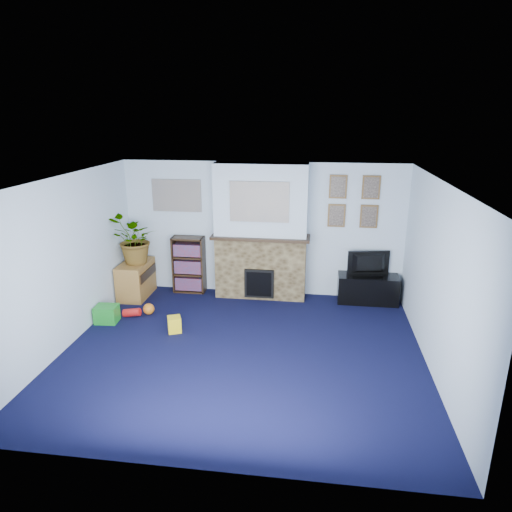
# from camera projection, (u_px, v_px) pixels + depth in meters

# --- Properties ---
(floor) EXTENTS (5.00, 4.50, 0.01)m
(floor) POSITION_uv_depth(u_px,v_px,m) (242.00, 351.00, 6.41)
(floor) COLOR black
(floor) RESTS_ON ground
(ceiling) EXTENTS (5.00, 4.50, 0.01)m
(ceiling) POSITION_uv_depth(u_px,v_px,m) (241.00, 180.00, 5.69)
(ceiling) COLOR white
(ceiling) RESTS_ON wall_back
(wall_back) EXTENTS (5.00, 0.04, 2.40)m
(wall_back) POSITION_uv_depth(u_px,v_px,m) (262.00, 230.00, 8.18)
(wall_back) COLOR silver
(wall_back) RESTS_ON ground
(wall_front) EXTENTS (5.00, 0.04, 2.40)m
(wall_front) POSITION_uv_depth(u_px,v_px,m) (199.00, 357.00, 3.93)
(wall_front) COLOR silver
(wall_front) RESTS_ON ground
(wall_left) EXTENTS (0.04, 4.50, 2.40)m
(wall_left) POSITION_uv_depth(u_px,v_px,m) (65.00, 263.00, 6.37)
(wall_left) COLOR silver
(wall_left) RESTS_ON ground
(wall_right) EXTENTS (0.04, 4.50, 2.40)m
(wall_right) POSITION_uv_depth(u_px,v_px,m) (438.00, 280.00, 5.73)
(wall_right) COLOR silver
(wall_right) RESTS_ON ground
(chimney_breast) EXTENTS (1.72, 0.50, 2.40)m
(chimney_breast) POSITION_uv_depth(u_px,v_px,m) (261.00, 233.00, 7.99)
(chimney_breast) COLOR brown
(chimney_breast) RESTS_ON ground
(collage_main) EXTENTS (1.00, 0.03, 0.68)m
(collage_main) POSITION_uv_depth(u_px,v_px,m) (259.00, 202.00, 7.61)
(collage_main) COLOR gray
(collage_main) RESTS_ON chimney_breast
(collage_left) EXTENTS (0.90, 0.03, 0.58)m
(collage_left) POSITION_uv_depth(u_px,v_px,m) (177.00, 196.00, 8.18)
(collage_left) COLOR gray
(collage_left) RESTS_ON wall_back
(portrait_tl) EXTENTS (0.30, 0.03, 0.40)m
(portrait_tl) POSITION_uv_depth(u_px,v_px,m) (338.00, 187.00, 7.75)
(portrait_tl) COLOR brown
(portrait_tl) RESTS_ON wall_back
(portrait_tr) EXTENTS (0.30, 0.03, 0.40)m
(portrait_tr) POSITION_uv_depth(u_px,v_px,m) (371.00, 187.00, 7.68)
(portrait_tr) COLOR brown
(portrait_tr) RESTS_ON wall_back
(portrait_bl) EXTENTS (0.30, 0.03, 0.40)m
(portrait_bl) POSITION_uv_depth(u_px,v_px,m) (336.00, 215.00, 7.90)
(portrait_bl) COLOR brown
(portrait_bl) RESTS_ON wall_back
(portrait_br) EXTENTS (0.30, 0.03, 0.40)m
(portrait_br) POSITION_uv_depth(u_px,v_px,m) (369.00, 216.00, 7.83)
(portrait_br) COLOR brown
(portrait_br) RESTS_ON wall_back
(tv_stand) EXTENTS (1.04, 0.44, 0.49)m
(tv_stand) POSITION_uv_depth(u_px,v_px,m) (368.00, 290.00, 8.02)
(tv_stand) COLOR black
(tv_stand) RESTS_ON ground
(television) EXTENTS (0.74, 0.23, 0.42)m
(television) POSITION_uv_depth(u_px,v_px,m) (369.00, 264.00, 7.89)
(television) COLOR black
(television) RESTS_ON tv_stand
(bookshelf) EXTENTS (0.58, 0.28, 1.05)m
(bookshelf) POSITION_uv_depth(u_px,v_px,m) (189.00, 266.00, 8.42)
(bookshelf) COLOR black
(bookshelf) RESTS_ON ground
(sideboard) EXTENTS (0.46, 0.82, 0.64)m
(sideboard) POSITION_uv_depth(u_px,v_px,m) (136.00, 278.00, 8.25)
(sideboard) COLOR olive
(sideboard) RESTS_ON ground
(potted_plant) EXTENTS (0.81, 0.90, 0.88)m
(potted_plant) POSITION_uv_depth(u_px,v_px,m) (134.00, 240.00, 7.97)
(potted_plant) COLOR #26661E
(potted_plant) RESTS_ON sideboard
(mantel_clock) EXTENTS (0.10, 0.06, 0.14)m
(mantel_clock) POSITION_uv_depth(u_px,v_px,m) (262.00, 232.00, 7.93)
(mantel_clock) COLOR gold
(mantel_clock) RESTS_ON chimney_breast
(mantel_candle) EXTENTS (0.04, 0.04, 0.14)m
(mantel_candle) POSITION_uv_depth(u_px,v_px,m) (282.00, 232.00, 7.88)
(mantel_candle) COLOR #B2BFC6
(mantel_candle) RESTS_ON chimney_breast
(mantel_teddy) EXTENTS (0.13, 0.13, 0.13)m
(mantel_teddy) POSITION_uv_depth(u_px,v_px,m) (232.00, 231.00, 8.00)
(mantel_teddy) COLOR slate
(mantel_teddy) RESTS_ON chimney_breast
(mantel_can) EXTENTS (0.06, 0.06, 0.12)m
(mantel_can) POSITION_uv_depth(u_px,v_px,m) (305.00, 234.00, 7.84)
(mantel_can) COLOR yellow
(mantel_can) RESTS_ON chimney_breast
(green_crate) EXTENTS (0.36, 0.30, 0.28)m
(green_crate) POSITION_uv_depth(u_px,v_px,m) (107.00, 314.00, 7.27)
(green_crate) COLOR #198C26
(green_crate) RESTS_ON ground
(toy_ball) EXTENTS (0.19, 0.19, 0.19)m
(toy_ball) POSITION_uv_depth(u_px,v_px,m) (149.00, 309.00, 7.56)
(toy_ball) COLOR orange
(toy_ball) RESTS_ON ground
(toy_block) EXTENTS (0.26, 0.26, 0.24)m
(toy_block) POSITION_uv_depth(u_px,v_px,m) (174.00, 325.00, 6.96)
(toy_block) COLOR yellow
(toy_block) RESTS_ON ground
(toy_tube) EXTENTS (0.30, 0.13, 0.17)m
(toy_tube) POSITION_uv_depth(u_px,v_px,m) (132.00, 313.00, 7.48)
(toy_tube) COLOR red
(toy_tube) RESTS_ON ground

